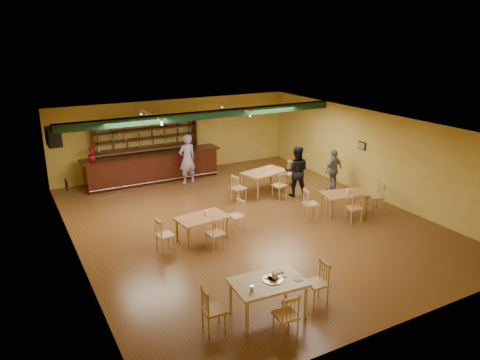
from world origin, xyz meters
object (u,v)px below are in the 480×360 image
dining_table_b (265,182)px  patron_bar (187,159)px  dining_table_c (202,228)px  patron_right_a (296,171)px  near_table (268,298)px  dining_table_d (343,203)px  bar_counter (153,167)px

dining_table_b → patron_bar: size_ratio=0.84×
dining_table_b → dining_table_c: bearing=-157.7°
dining_table_b → patron_right_a: bearing=-58.2°
patron_bar → near_table: bearing=67.5°
dining_table_c → dining_table_b: bearing=28.6°
dining_table_b → dining_table_c: size_ratio=1.15×
near_table → dining_table_d: bearing=39.1°
dining_table_c → patron_right_a: bearing=14.9°
dining_table_d → near_table: bearing=-132.2°
dining_table_b → patron_bar: 3.14m
dining_table_c → near_table: 3.93m
bar_counter → patron_bar: 1.44m
dining_table_b → near_table: dining_table_b is taller
patron_right_a → bar_counter: bearing=-10.7°
bar_counter → dining_table_b: (3.14, -3.16, -0.16)m
bar_counter → patron_bar: (1.11, -0.83, 0.39)m
dining_table_d → patron_bar: patron_bar is taller
bar_counter → near_table: 9.67m
bar_counter → dining_table_c: (-0.46, -5.72, -0.22)m
patron_bar → patron_right_a: 4.22m
dining_table_b → patron_right_a: 1.24m
dining_table_d → patron_right_a: (-0.36, 2.13, 0.56)m
bar_counter → patron_right_a: (3.94, -3.96, 0.34)m
bar_counter → dining_table_c: bearing=-94.6°
patron_bar → patron_right_a: bearing=121.4°
patron_right_a → near_table: bearing=85.0°
near_table → patron_right_a: bearing=54.4°
dining_table_b → near_table: size_ratio=1.08×
patron_bar → patron_right_a: size_ratio=1.06×
bar_counter → near_table: bearing=-94.3°
bar_counter → dining_table_c: size_ratio=3.84×
dining_table_d → patron_bar: (-3.20, 5.26, 0.61)m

